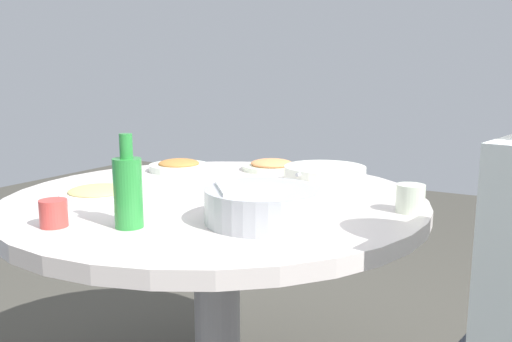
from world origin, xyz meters
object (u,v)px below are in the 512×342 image
Objects in this scene: dish_tofu_braise at (179,166)px; green_bottle at (128,190)px; soup_bowl at (325,176)px; rice_bowl at (262,204)px; dish_noodles at (98,193)px; round_dining_table at (216,235)px; dish_shrimp at (272,166)px; tea_cup_near at (410,198)px; tea_cup_far at (54,213)px.

dish_tofu_braise is 0.75m from green_bottle.
rice_bowl is at bearing -175.61° from soup_bowl.
green_bottle is at bearing -151.19° from dish_tofu_braise.
rice_bowl reaches higher than dish_noodles.
round_dining_table is at bearing 1.76° from green_bottle.
rice_bowl is 1.26× the size of dish_shrimp.
soup_bowl is 0.32m from dish_shrimp.
tea_cup_near is 0.89m from tea_cup_far.
tea_cup_near reaches higher than dish_noodles.
dish_tofu_braise is 0.92m from tea_cup_near.
tea_cup_far is (-0.77, 0.37, 0.00)m from soup_bowl.
dish_shrimp is (0.65, 0.32, -0.03)m from rice_bowl.
dish_tofu_braise is at bearing 9.37° from dish_noodles.
dish_shrimp is 0.85m from green_bottle.
dish_shrimp is 0.93m from tea_cup_far.
tea_cup_near is 1.14× the size of tea_cup_far.
dish_shrimp is 0.71m from tea_cup_near.
tea_cup_near is at bearing -81.41° from round_dining_table.
soup_bowl reaches higher than dish_shrimp.
soup_bowl is at bearing 56.02° from tea_cup_near.
dish_shrimp is 3.44× the size of tea_cup_far.
soup_bowl is 4.41× the size of tea_cup_far.
rice_bowl is 0.49m from tea_cup_far.
tea_cup_near is at bearing -51.85° from tea_cup_far.
green_bottle is 3.40× the size of tea_cup_far.
tea_cup_far is (-0.28, 0.41, -0.01)m from rice_bowl.
tea_cup_far is (-0.08, 0.16, -0.06)m from green_bottle.
soup_bowl is at bearing -36.39° from round_dining_table.
tea_cup_near is (0.47, -0.54, -0.05)m from green_bottle.
green_bottle is 2.99× the size of tea_cup_near.
rice_bowl is at bearing 133.04° from tea_cup_near.
dish_tofu_braise is (-0.03, 0.57, -0.01)m from soup_bowl.
rice_bowl is at bearing -125.60° from round_dining_table.
dish_shrimp is at bearing 61.12° from soup_bowl.
tea_cup_near reaches higher than dish_tofu_braise.
soup_bowl reaches higher than dish_tofu_braise.
dish_noodles is 0.34m from green_bottle.
tea_cup_far is (-0.26, -0.12, 0.02)m from dish_noodles.
green_bottle reaches higher than round_dining_table.
soup_bowl is (0.49, 0.04, -0.02)m from rice_bowl.
green_bottle reaches higher than dish_tofu_braise.
tea_cup_far is (-0.92, 0.09, 0.02)m from dish_shrimp.
dish_tofu_braise is at bearing 53.00° from rice_bowl.
dish_tofu_braise is (0.48, 0.08, 0.00)m from dish_noodles.
tea_cup_far is at bearing 154.32° from soup_bowl.
dish_noodles is at bearing -170.63° from dish_tofu_braise.
soup_bowl is 1.31× the size of dish_noodles.
tea_cup_far reaches higher than round_dining_table.
dish_tofu_braise is at bearing 28.81° from green_bottle.
rice_bowl is 0.32m from green_bottle.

